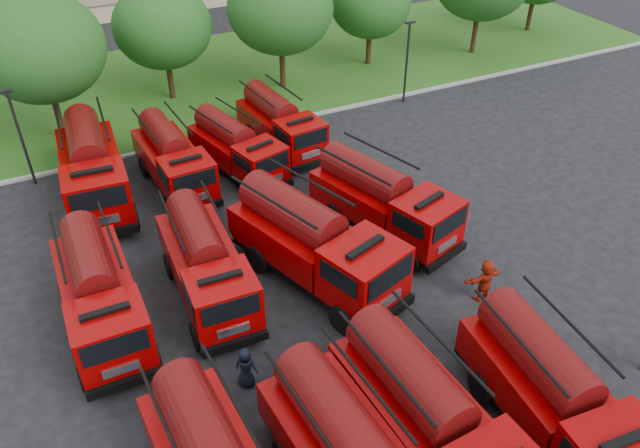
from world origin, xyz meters
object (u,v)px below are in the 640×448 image
Objects in this scene: fire_truck_4 at (99,294)px; fire_truck_2 at (431,422)px; fire_truck_5 at (206,264)px; fire_truck_3 at (556,398)px; fire_truck_7 at (383,201)px; fire_truck_8 at (92,168)px; fire_truck_9 at (173,159)px; fire_truck_6 at (314,244)px; firefighter_2 at (532,442)px; fire_truck_11 at (280,123)px; firefighter_4 at (248,384)px; fire_truck_10 at (237,148)px; firefighter_5 at (481,298)px.

fire_truck_2 is at bearing -52.48° from fire_truck_4.
fire_truck_3 is at bearing -52.94° from fire_truck_5.
fire_truck_7 is 13.77m from fire_truck_8.
fire_truck_8 is 1.18× the size of fire_truck_9.
fire_truck_3 is 1.11× the size of fire_truck_9.
firefighter_2 is (2.75, -10.01, -1.84)m from fire_truck_6.
fire_truck_11 is at bearing 95.70° from fire_truck_3.
firefighter_4 is at bearing 123.99° from fire_truck_2.
fire_truck_3 is 1.07× the size of fire_truck_5.
fire_truck_10 is (4.27, 8.34, -0.15)m from fire_truck_5.
fire_truck_8 is (-10.23, 19.74, 0.11)m from fire_truck_3.
fire_truck_3 is at bearing -16.16° from fire_truck_2.
fire_truck_4 is 1.02× the size of fire_truck_5.
fire_truck_3 reaches higher than fire_truck_7.
fire_truck_7 reaches higher than fire_truck_11.
fire_truck_5 is 9.31m from fire_truck_8.
fire_truck_7 reaches higher than fire_truck_10.
firefighter_5 is (5.39, -13.27, -1.46)m from fire_truck_10.
fire_truck_3 is 9.94m from firefighter_4.
fire_truck_9 is 20.43m from firefighter_2.
fire_truck_11 is at bearing -76.93° from firefighter_4.
firefighter_2 is at bearing 179.95° from firefighter_4.
firefighter_2 is at bearing -44.98° from fire_truck_4.
fire_truck_6 reaches higher than fire_truck_9.
fire_truck_9 is at bearing 115.68° from fire_truck_7.
fire_truck_5 is 1.05× the size of fire_truck_11.
fire_truck_7 is (4.16, 1.61, -0.17)m from fire_truck_6.
fire_truck_7 is 10.74m from fire_truck_9.
fire_truck_8 reaches higher than firefighter_4.
fire_truck_8 reaches higher than fire_truck_2.
fire_truck_2 is 1.17× the size of fire_truck_10.
fire_truck_11 is 4.11× the size of firefighter_4.
fire_truck_6 is 4.89× the size of firefighter_2.
fire_truck_4 is 8.96m from fire_truck_8.
firefighter_5 is at bearing 75.18° from fire_truck_3.
fire_truck_8 reaches higher than fire_truck_5.
fire_truck_9 is (-3.13, 9.50, -0.30)m from fire_truck_6.
fire_truck_11 is at bearing -29.27° from firefighter_2.
fire_truck_6 reaches higher than firefighter_2.
firefighter_2 is at bearing -163.31° from fire_truck_3.
fire_truck_4 reaches higher than fire_truck_10.
fire_truck_2 is 18.28m from fire_truck_10.
fire_truck_4 is at bearing 141.79° from fire_truck_3.
fire_truck_4 is 4.01m from fire_truck_5.
fire_truck_6 reaches higher than fire_truck_8.
fire_truck_4 is at bearing -12.14° from firefighter_4.
fire_truck_6 is at bearing -104.63° from fire_truck_10.
fire_truck_9 is 6.40m from fire_truck_11.
fire_truck_5 is 0.84× the size of fire_truck_6.
fire_truck_3 is (3.91, -0.90, -0.07)m from fire_truck_2.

